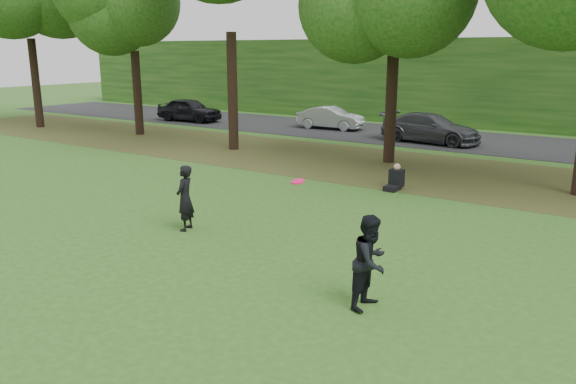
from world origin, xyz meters
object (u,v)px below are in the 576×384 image
object	(u,v)px
frisbee	(298,181)
seated_person	(395,180)
player_left	(185,198)
player_right	(371,262)

from	to	relation	value
frisbee	seated_person	bearing A→B (deg)	98.11
player_left	frisbee	xyz separation A→B (m)	(3.70, -0.66, 1.03)
player_left	player_right	size ratio (longest dim) A/B	0.98
player_left	seated_person	size ratio (longest dim) A/B	1.96
player_left	frisbee	bearing A→B (deg)	62.31
frisbee	seated_person	world-z (taller)	frisbee
player_left	player_right	distance (m)	5.82
seated_person	player_left	bearing A→B (deg)	-108.92
player_left	seated_person	distance (m)	7.28
frisbee	seated_person	size ratio (longest dim) A/B	0.43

